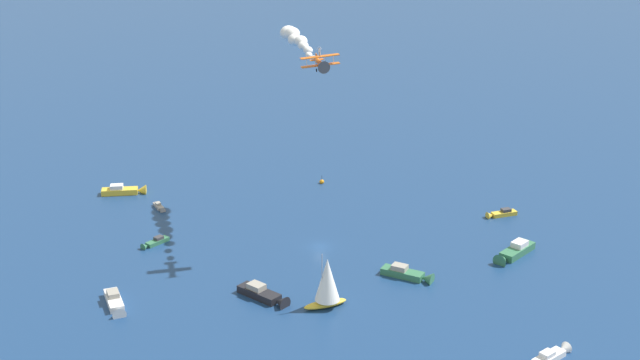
{
  "coord_description": "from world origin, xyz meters",
  "views": [
    {
      "loc": [
        136.67,
        88.25,
        76.16
      ],
      "look_at": [
        0.0,
        0.0,
        14.17
      ],
      "focal_mm": 50.88,
      "sensor_mm": 36.0,
      "label": 1
    }
  ],
  "objects_px": {
    "motorboat_far_stbd": "(115,303)",
    "sailboat_outer_ring_c": "(327,282)",
    "motorboat_outer_ring_a": "(500,214)",
    "motorboat_offshore": "(409,274)",
    "marker_buoy": "(322,182)",
    "wingwalker_lead": "(319,51)",
    "biplane_lead": "(320,63)",
    "motorboat_far_port": "(126,190)",
    "motorboat_inshore": "(265,295)",
    "motorboat_ahead": "(154,243)",
    "motorboat_near_centre": "(553,355)",
    "motorboat_mid_cluster": "(160,207)",
    "motorboat_trailing": "(513,253)"
  },
  "relations": [
    {
      "from": "motorboat_far_stbd",
      "to": "sailboat_outer_ring_c",
      "type": "distance_m",
      "value": 36.76
    },
    {
      "from": "motorboat_outer_ring_a",
      "to": "motorboat_offshore",
      "type": "bearing_deg",
      "value": -4.51
    },
    {
      "from": "marker_buoy",
      "to": "wingwalker_lead",
      "type": "xyz_separation_m",
      "value": [
        29.97,
        18.75,
        39.02
      ]
    },
    {
      "from": "biplane_lead",
      "to": "motorboat_far_port",
      "type": "bearing_deg",
      "value": -90.22
    },
    {
      "from": "sailboat_outer_ring_c",
      "to": "biplane_lead",
      "type": "xyz_separation_m",
      "value": [
        -19.44,
        -13.93,
        32.59
      ]
    },
    {
      "from": "motorboat_far_port",
      "to": "motorboat_outer_ring_a",
      "type": "height_order",
      "value": "motorboat_far_port"
    },
    {
      "from": "motorboat_far_port",
      "to": "motorboat_inshore",
      "type": "height_order",
      "value": "motorboat_inshore"
    },
    {
      "from": "motorboat_far_stbd",
      "to": "sailboat_outer_ring_c",
      "type": "bearing_deg",
      "value": 123.2
    },
    {
      "from": "motorboat_ahead",
      "to": "sailboat_outer_ring_c",
      "type": "bearing_deg",
      "value": 86.55
    },
    {
      "from": "sailboat_outer_ring_c",
      "to": "motorboat_near_centre",
      "type": "bearing_deg",
      "value": 97.46
    },
    {
      "from": "motorboat_offshore",
      "to": "biplane_lead",
      "type": "bearing_deg",
      "value": -96.03
    },
    {
      "from": "biplane_lead",
      "to": "motorboat_far_stbd",
      "type": "bearing_deg",
      "value": -22.89
    },
    {
      "from": "motorboat_far_stbd",
      "to": "motorboat_outer_ring_a",
      "type": "height_order",
      "value": "motorboat_far_stbd"
    },
    {
      "from": "motorboat_mid_cluster",
      "to": "sailboat_outer_ring_c",
      "type": "bearing_deg",
      "value": 72.48
    },
    {
      "from": "motorboat_near_centre",
      "to": "motorboat_inshore",
      "type": "height_order",
      "value": "motorboat_inshore"
    },
    {
      "from": "motorboat_trailing",
      "to": "sailboat_outer_ring_c",
      "type": "height_order",
      "value": "sailboat_outer_ring_c"
    },
    {
      "from": "motorboat_mid_cluster",
      "to": "motorboat_inshore",
      "type": "bearing_deg",
      "value": 64.45
    },
    {
      "from": "motorboat_trailing",
      "to": "marker_buoy",
      "type": "xyz_separation_m",
      "value": [
        -13.13,
        -52.42,
        -0.48
      ]
    },
    {
      "from": "motorboat_far_stbd",
      "to": "motorboat_inshore",
      "type": "bearing_deg",
      "value": 128.8
    },
    {
      "from": "motorboat_far_port",
      "to": "motorboat_outer_ring_a",
      "type": "xyz_separation_m",
      "value": [
        -33.91,
        76.46,
        -0.24
      ]
    },
    {
      "from": "motorboat_offshore",
      "to": "motorboat_mid_cluster",
      "type": "xyz_separation_m",
      "value": [
        0.15,
        -61.11,
        -0.38
      ]
    },
    {
      "from": "biplane_lead",
      "to": "marker_buoy",
      "type": "bearing_deg",
      "value": -147.73
    },
    {
      "from": "motorboat_far_port",
      "to": "motorboat_ahead",
      "type": "bearing_deg",
      "value": 54.81
    },
    {
      "from": "motorboat_outer_ring_a",
      "to": "motorboat_ahead",
      "type": "bearing_deg",
      "value": -45.67
    },
    {
      "from": "marker_buoy",
      "to": "wingwalker_lead",
      "type": "distance_m",
      "value": 52.66
    },
    {
      "from": "sailboat_outer_ring_c",
      "to": "biplane_lead",
      "type": "relative_size",
      "value": 1.56
    },
    {
      "from": "motorboat_far_port",
      "to": "motorboat_outer_ring_a",
      "type": "bearing_deg",
      "value": 113.92
    },
    {
      "from": "motorboat_far_stbd",
      "to": "marker_buoy",
      "type": "relative_size",
      "value": 4.28
    },
    {
      "from": "motorboat_mid_cluster",
      "to": "wingwalker_lead",
      "type": "xyz_separation_m",
      "value": [
        -2.24,
        40.1,
        39.02
      ]
    },
    {
      "from": "motorboat_far_stbd",
      "to": "motorboat_outer_ring_a",
      "type": "distance_m",
      "value": 83.96
    },
    {
      "from": "motorboat_far_stbd",
      "to": "motorboat_ahead",
      "type": "bearing_deg",
      "value": -152.43
    },
    {
      "from": "biplane_lead",
      "to": "wingwalker_lead",
      "type": "distance_m",
      "value": 2.19
    },
    {
      "from": "motorboat_inshore",
      "to": "motorboat_trailing",
      "type": "xyz_separation_m",
      "value": [
        -39.97,
        30.06,
        0.05
      ]
    },
    {
      "from": "motorboat_near_centre",
      "to": "motorboat_outer_ring_a",
      "type": "height_order",
      "value": "motorboat_near_centre"
    },
    {
      "from": "sailboat_outer_ring_c",
      "to": "wingwalker_lead",
      "type": "xyz_separation_m",
      "value": [
        -19.32,
        -14.03,
        34.77
      ]
    },
    {
      "from": "motorboat_near_centre",
      "to": "motorboat_outer_ring_a",
      "type": "distance_m",
      "value": 56.34
    },
    {
      "from": "motorboat_inshore",
      "to": "motorboat_near_centre",
      "type": "bearing_deg",
      "value": 100.25
    },
    {
      "from": "biplane_lead",
      "to": "wingwalker_lead",
      "type": "bearing_deg",
      "value": -40.06
    },
    {
      "from": "motorboat_mid_cluster",
      "to": "motorboat_outer_ring_a",
      "type": "bearing_deg",
      "value": 119.69
    },
    {
      "from": "motorboat_inshore",
      "to": "marker_buoy",
      "type": "height_order",
      "value": "motorboat_inshore"
    },
    {
      "from": "motorboat_inshore",
      "to": "biplane_lead",
      "type": "distance_m",
      "value": 43.34
    },
    {
      "from": "motorboat_offshore",
      "to": "biplane_lead",
      "type": "height_order",
      "value": "biplane_lead"
    },
    {
      "from": "sailboat_outer_ring_c",
      "to": "motorboat_ahead",
      "type": "bearing_deg",
      "value": -93.45
    },
    {
      "from": "motorboat_offshore",
      "to": "motorboat_mid_cluster",
      "type": "height_order",
      "value": "motorboat_offshore"
    },
    {
      "from": "motorboat_inshore",
      "to": "motorboat_mid_cluster",
      "type": "xyz_separation_m",
      "value": [
        -20.89,
        -43.7,
        -0.43
      ]
    },
    {
      "from": "motorboat_ahead",
      "to": "wingwalker_lead",
      "type": "relative_size",
      "value": 3.58
    },
    {
      "from": "motorboat_offshore",
      "to": "biplane_lead",
      "type": "xyz_separation_m",
      "value": [
        -2.21,
        -20.91,
        36.46
      ]
    },
    {
      "from": "motorboat_far_stbd",
      "to": "motorboat_mid_cluster",
      "type": "bearing_deg",
      "value": -147.6
    },
    {
      "from": "motorboat_far_stbd",
      "to": "wingwalker_lead",
      "type": "height_order",
      "value": "wingwalker_lead"
    },
    {
      "from": "motorboat_far_port",
      "to": "motorboat_inshore",
      "type": "distance_m",
      "value": 60.88
    }
  ]
}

